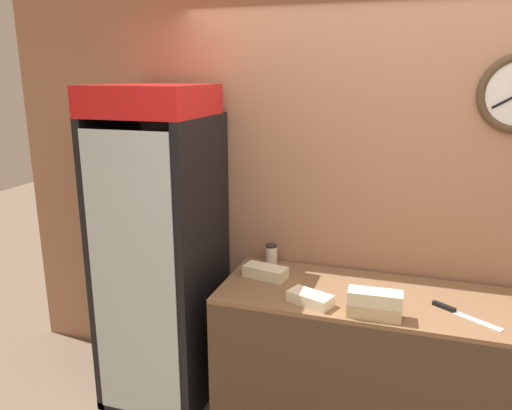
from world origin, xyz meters
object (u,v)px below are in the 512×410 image
object	(u,v)px
beverage_cooler	(164,233)
sandwich_stack_bottom	(374,311)
sandwich_stack_middle	(375,298)
chefs_knife	(456,312)
condiment_jar	(271,254)
sandwich_flat_left	(265,272)
sandwich_flat_right	(310,298)

from	to	relation	value
beverage_cooler	sandwich_stack_bottom	world-z (taller)	beverage_cooler
sandwich_stack_middle	chefs_knife	xyz separation A→B (m)	(0.41, 0.18, -0.10)
sandwich_stack_bottom	condiment_jar	size ratio (longest dim) A/B	2.10
chefs_knife	condiment_jar	size ratio (longest dim) A/B	2.57
sandwich_flat_left	sandwich_flat_right	world-z (taller)	sandwich_flat_left
sandwich_stack_bottom	sandwich_stack_middle	size ratio (longest dim) A/B	0.99
sandwich_flat_left	condiment_jar	distance (m)	0.24
sandwich_flat_right	chefs_knife	size ratio (longest dim) A/B	0.80
sandwich_stack_middle	condiment_jar	size ratio (longest dim) A/B	2.13
sandwich_flat_right	condiment_jar	distance (m)	0.63
sandwich_stack_bottom	sandwich_flat_left	xyz separation A→B (m)	(-0.68, 0.32, -0.00)
sandwich_stack_middle	condiment_jar	xyz separation A→B (m)	(-0.71, 0.55, -0.04)
sandwich_flat_left	sandwich_flat_right	bearing A→B (deg)	-38.87
sandwich_flat_left	condiment_jar	world-z (taller)	condiment_jar
sandwich_stack_bottom	sandwich_stack_middle	xyz separation A→B (m)	(0.00, 0.00, 0.07)
beverage_cooler	sandwich_stack_middle	bearing A→B (deg)	-12.57
sandwich_flat_left	sandwich_stack_bottom	bearing A→B (deg)	-25.14
beverage_cooler	condiment_jar	world-z (taller)	beverage_cooler
sandwich_flat_right	chefs_knife	distance (m)	0.77
condiment_jar	sandwich_flat_left	bearing A→B (deg)	-82.70
sandwich_flat_right	beverage_cooler	bearing A→B (deg)	165.91
beverage_cooler	chefs_knife	world-z (taller)	beverage_cooler
beverage_cooler	sandwich_flat_left	bearing A→B (deg)	1.44
sandwich_flat_right	sandwich_stack_bottom	bearing A→B (deg)	-8.03
sandwich_stack_bottom	sandwich_flat_left	size ratio (longest dim) A/B	0.97
beverage_cooler	condiment_jar	size ratio (longest dim) A/B	15.56
sandwich_stack_bottom	sandwich_stack_middle	world-z (taller)	sandwich_stack_middle
beverage_cooler	sandwich_flat_left	world-z (taller)	beverage_cooler
beverage_cooler	sandwich_flat_left	xyz separation A→B (m)	(0.68, 0.02, -0.19)
sandwich_flat_right	sandwich_stack_middle	bearing A→B (deg)	-8.03
beverage_cooler	sandwich_flat_left	size ratio (longest dim) A/B	7.22
sandwich_stack_bottom	chefs_knife	size ratio (longest dim) A/B	0.82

